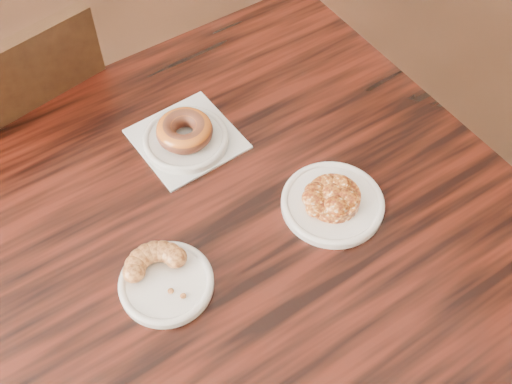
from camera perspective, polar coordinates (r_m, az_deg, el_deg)
floor at (r=1.81m, az=-8.10°, el=-12.03°), size 5.00×5.00×0.00m
cafe_table at (r=1.40m, az=-1.04°, el=-10.75°), size 0.94×0.94×0.75m
chair_far at (r=1.65m, az=-21.48°, el=2.61°), size 0.55×0.55×0.90m
napkin at (r=1.18m, az=-6.17°, el=4.71°), size 0.18×0.18×0.00m
plate_donut at (r=1.17m, az=-6.27°, el=4.66°), size 0.16×0.16×0.01m
plate_cruller at (r=1.01m, az=-7.97°, el=-8.06°), size 0.15×0.15×0.01m
plate_fritter at (r=1.09m, az=6.81°, el=-1.03°), size 0.17×0.17×0.01m
glazed_donut at (r=1.15m, az=-6.38°, el=5.44°), size 0.10×0.10×0.04m
apple_fritter at (r=1.07m, az=6.92°, el=-0.39°), size 0.13×0.13×0.03m
cruller_fragment at (r=0.99m, az=-8.12°, el=-7.45°), size 0.12×0.12×0.03m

